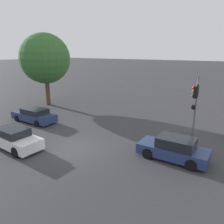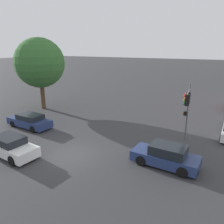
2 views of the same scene
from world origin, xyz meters
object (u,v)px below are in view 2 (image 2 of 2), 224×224
Objects in this scene: crossing_car_2 at (11,146)px; traffic_signal at (187,104)px; street_tree at (40,63)px; crossing_car_0 at (30,121)px; crossing_car_1 at (166,156)px.

traffic_signal is at bearing 42.99° from crossing_car_2.
crossing_car_0 is (4.24, -5.68, -5.18)m from street_tree.
crossing_car_2 is at bearing 128.64° from crossing_car_0.
traffic_signal is at bearing -91.87° from crossing_car_1.
street_tree is 14.07m from crossing_car_2.
traffic_signal is 13.85m from crossing_car_2.
traffic_signal reaches higher than crossing_car_2.
crossing_car_1 is (18.23, -6.03, -5.12)m from street_tree.
street_tree is 1.97× the size of crossing_car_2.
crossing_car_2 is (-10.26, -4.37, -0.01)m from crossing_car_1.
street_tree is at bearing -12.36° from traffic_signal.
traffic_signal is at bearing -163.95° from crossing_car_0.
crossing_car_0 is 14.00m from crossing_car_1.
street_tree reaches higher than crossing_car_0.
traffic_signal is 1.08× the size of crossing_car_2.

